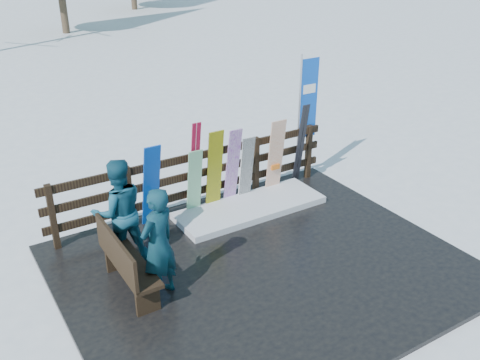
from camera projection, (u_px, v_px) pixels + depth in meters
ground at (263, 269)px, 8.39m from camera, size 700.00×700.00×0.00m
deck at (263, 267)px, 8.37m from camera, size 6.00×5.00×0.08m
fence at (197, 176)px, 9.75m from camera, size 5.60×0.10×1.15m
snow_patch at (250, 207)px, 9.93m from camera, size 2.82×1.00×0.12m
bench at (125, 261)px, 7.54m from camera, size 0.40×1.50×0.97m
snowboard_0 at (151, 186)px, 9.06m from camera, size 0.29×0.41×1.59m
snowboard_1 at (194, 183)px, 9.51m from camera, size 0.27×0.23×1.30m
snowboard_2 at (214, 171)px, 9.65m from camera, size 0.29×0.24×1.58m
snowboard_3 at (232, 167)px, 9.84m from camera, size 0.26×0.30×1.55m
snowboard_4 at (246, 169)px, 10.03m from camera, size 0.27×0.20×1.32m
snowboard_5 at (275, 157)px, 10.30m from camera, size 0.33×0.20×1.52m
ski_pair_a at (195, 168)px, 9.49m from camera, size 0.16×0.31×1.80m
ski_pair_b at (300, 145)px, 10.63m from camera, size 0.17×0.27×1.71m
rental_flag at (306, 104)px, 10.58m from camera, size 0.45×0.04×2.60m
person_front at (158, 244)px, 7.33m from camera, size 0.73×0.63×1.69m
person_back at (119, 212)px, 8.13m from camera, size 0.89×0.72×1.72m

